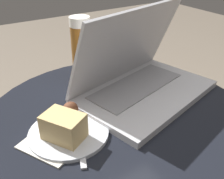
{
  "coord_description": "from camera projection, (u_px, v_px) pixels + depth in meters",
  "views": [
    {
      "loc": [
        -0.3,
        -0.44,
        0.92
      ],
      "look_at": [
        -0.01,
        0.02,
        0.61
      ],
      "focal_mm": 42.0,
      "sensor_mm": 36.0,
      "label": 1
    }
  ],
  "objects": [
    {
      "name": "table",
      "position": [
        118.0,
        160.0,
        0.73
      ],
      "size": [
        0.68,
        0.68,
        0.54
      ],
      "color": "#9E9EA3",
      "rests_on": "ground_plane"
    },
    {
      "name": "napkin",
      "position": [
        62.0,
        134.0,
        0.59
      ],
      "size": [
        0.21,
        0.19,
        0.0
      ],
      "color": "silver",
      "rests_on": "table"
    },
    {
      "name": "laptop",
      "position": [
        140.0,
        77.0,
        0.73
      ],
      "size": [
        0.42,
        0.33,
        0.24
      ],
      "color": "silver",
      "rests_on": "table"
    },
    {
      "name": "beer_glass",
      "position": [
        81.0,
        50.0,
        0.77
      ],
      "size": [
        0.06,
        0.06,
        0.2
      ],
      "color": "brown",
      "rests_on": "table"
    },
    {
      "name": "snack_plate",
      "position": [
        67.0,
        128.0,
        0.58
      ],
      "size": [
        0.18,
        0.18,
        0.07
      ],
      "color": "silver",
      "rests_on": "table"
    },
    {
      "name": "fork",
      "position": [
        80.0,
        137.0,
        0.58
      ],
      "size": [
        0.08,
        0.16,
        0.0
      ],
      "color": "silver",
      "rests_on": "table"
    }
  ]
}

